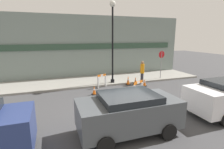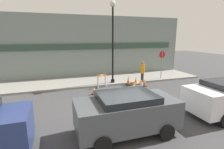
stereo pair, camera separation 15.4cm
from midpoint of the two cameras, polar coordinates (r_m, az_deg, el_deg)
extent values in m
plane|color=#424244|center=(9.09, 4.49, -11.59)|extent=(60.00, 60.00, 0.00)
cube|color=gray|center=(14.67, -5.33, -1.96)|extent=(18.00, 3.44, 0.14)
cube|color=gray|center=(15.99, -7.11, 8.92)|extent=(18.00, 0.12, 5.50)
cube|color=#2D4738|center=(15.88, -7.03, 9.08)|extent=(16.20, 0.10, 0.50)
cylinder|color=black|center=(13.73, -0.14, -2.08)|extent=(0.29, 0.29, 0.24)
cylinder|color=black|center=(13.31, -0.15, 9.27)|extent=(0.13, 0.13, 5.65)
sphere|color=silver|center=(13.49, -0.15, 22.11)|extent=(0.44, 0.44, 0.44)
cylinder|color=gray|center=(15.53, 15.44, 3.06)|extent=(0.06, 0.06, 2.31)
cylinder|color=red|center=(15.41, 15.63, 6.31)|extent=(0.60, 0.09, 0.60)
cube|color=white|center=(10.37, 6.77, -5.89)|extent=(0.12, 0.14, 0.90)
cube|color=white|center=(11.10, 9.32, -4.75)|extent=(0.12, 0.14, 0.90)
cube|color=orange|center=(10.59, 8.17, -2.59)|extent=(0.83, 0.50, 0.15)
cube|color=white|center=(10.59, 8.17, -2.59)|extent=(0.26, 0.17, 0.14)
cube|color=white|center=(13.00, -2.47, -2.18)|extent=(0.10, 0.14, 0.84)
cube|color=white|center=(12.62, -4.89, -2.67)|extent=(0.10, 0.14, 0.84)
cube|color=orange|center=(12.69, -3.69, -0.26)|extent=(0.69, 0.29, 0.15)
cube|color=white|center=(12.69, -3.69, -0.26)|extent=(0.22, 0.11, 0.14)
cube|color=black|center=(13.45, 10.22, -3.64)|extent=(0.30, 0.30, 0.04)
cone|color=orange|center=(13.38, 10.26, -2.48)|extent=(0.22, 0.22, 0.52)
cylinder|color=white|center=(13.37, 10.27, -2.38)|extent=(0.13, 0.13, 0.07)
cube|color=black|center=(13.66, 4.94, -3.24)|extent=(0.30, 0.30, 0.04)
cone|color=orange|center=(13.57, 4.96, -1.78)|extent=(0.22, 0.22, 0.68)
cylinder|color=white|center=(13.56, 4.97, -1.64)|extent=(0.13, 0.13, 0.10)
cube|color=black|center=(13.93, 7.35, -2.99)|extent=(0.30, 0.30, 0.04)
cone|color=orange|center=(13.86, 7.38, -1.84)|extent=(0.22, 0.22, 0.54)
cylinder|color=white|center=(13.85, 7.39, -1.73)|extent=(0.13, 0.13, 0.07)
cube|color=black|center=(11.42, -6.19, -6.43)|extent=(0.30, 0.30, 0.04)
cone|color=orange|center=(11.32, -6.23, -4.99)|extent=(0.23, 0.22, 0.56)
cylinder|color=white|center=(11.32, -6.23, -4.86)|extent=(0.13, 0.13, 0.08)
cylinder|color=#33333D|center=(13.92, 9.43, -1.31)|extent=(0.28, 0.28, 0.87)
cylinder|color=orange|center=(13.75, 9.55, 1.91)|extent=(0.39, 0.39, 0.72)
sphere|color=#8E6647|center=(13.68, 9.62, 3.86)|extent=(0.27, 0.27, 0.22)
cylinder|color=black|center=(7.47, -30.01, -16.35)|extent=(0.60, 0.18, 0.60)
cube|color=#4C5156|center=(6.83, 4.76, -12.43)|extent=(3.85, 1.80, 1.05)
cube|color=#1E2328|center=(6.63, 4.84, -8.30)|extent=(2.12, 1.65, 0.49)
cylinder|color=black|center=(8.27, 9.84, -11.98)|extent=(0.60, 0.18, 0.60)
cylinder|color=black|center=(6.94, 17.38, -17.45)|extent=(0.60, 0.18, 0.60)
cylinder|color=black|center=(7.50, -6.90, -14.58)|extent=(0.60, 0.18, 0.60)
cylinder|color=black|center=(5.99, -2.86, -22.06)|extent=(0.60, 0.18, 0.60)
cylinder|color=black|center=(9.91, 24.64, -8.78)|extent=(0.60, 0.18, 0.60)
camera|label=1|loc=(0.08, -90.35, -0.08)|focal=28.00mm
camera|label=2|loc=(0.08, 89.65, 0.08)|focal=28.00mm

